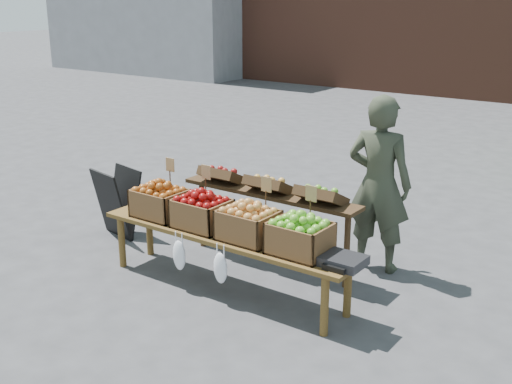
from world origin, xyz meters
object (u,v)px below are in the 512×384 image
Objects in this scene: crate_red_apples at (248,225)px; display_bench at (225,262)px; chalkboard_sign at (117,203)px; crate_golden_apples at (160,203)px; weighing_scale at (343,261)px; back_table at (269,218)px; vendor at (379,184)px; crate_russet_pears at (202,214)px; crate_green_apples at (300,238)px.

display_bench is at bearing 180.00° from crate_red_apples.
chalkboard_sign is 1.94m from display_bench.
weighing_scale is at bearing 0.00° from crate_golden_apples.
back_table is 1.12m from crate_golden_apples.
weighing_scale is at bearing 0.00° from crate_red_apples.
crate_red_apples is at bearing 1.34° from chalkboard_sign.
vendor is 1.47m from crate_red_apples.
back_table reaches higher than weighing_scale.
crate_golden_apples is 0.55m from crate_russet_pears.
display_bench is 5.40× the size of crate_russet_pears.
crate_golden_apples is at bearing -8.49° from chalkboard_sign.
weighing_scale is at bearing 0.00° from crate_green_apples.
crate_green_apples is at bearing 0.00° from crate_golden_apples.
back_table is 0.78× the size of display_bench.
chalkboard_sign is 0.38× the size of back_table.
crate_russet_pears is at bearing -2.01° from chalkboard_sign.
weighing_scale is (0.97, 0.00, -0.10)m from crate_red_apples.
vendor reaches higher than back_table.
back_table is 4.20× the size of crate_golden_apples.
back_table is at bearing 89.47° from display_bench.
crate_russet_pears is 1.00× the size of crate_red_apples.
crate_russet_pears reaches higher than display_bench.
crate_golden_apples is 1.10m from crate_red_apples.
crate_golden_apples is at bearing -139.11° from back_table.
back_table is 1.44m from weighing_scale.
weighing_scale is at bearing 97.59° from vendor.
display_bench is at bearing 0.00° from crate_golden_apples.
crate_russet_pears is at bearing 0.00° from crate_golden_apples.
display_bench is 1.29m from weighing_scale.
chalkboard_sign is at bearing 166.44° from crate_russet_pears.
chalkboard_sign is 2.77m from crate_green_apples.
vendor is at bearing 85.35° from crate_green_apples.
crate_golden_apples is 2.08m from weighing_scale.
chalkboard_sign is 1.94m from back_table.
crate_red_apples is (2.17, -0.39, 0.31)m from chalkboard_sign.
crate_russet_pears is 1.00× the size of crate_green_apples.
crate_russet_pears is at bearing 180.00° from weighing_scale.
crate_red_apples reaches higher than chalkboard_sign.
crate_russet_pears is 1.47× the size of weighing_scale.
display_bench is 0.93m from crate_green_apples.
display_bench is (-0.93, -1.30, -0.61)m from vendor.
weighing_scale is (1.24, -0.72, 0.09)m from back_table.
back_table is 4.20× the size of crate_russet_pears.
chalkboard_sign is 2.38× the size of weighing_scale.
crate_golden_apples is 1.65m from crate_green_apples.
back_table is at bearing 149.93° from weighing_scale.
crate_red_apples reaches higher than weighing_scale.
weighing_scale is at bearing 0.00° from crate_russet_pears.
crate_green_apples is at bearing 79.18° from vendor.
crate_golden_apples is at bearing 180.00° from crate_russet_pears.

